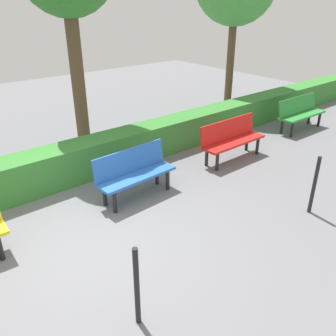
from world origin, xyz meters
name	(u,v)px	position (x,y,z in m)	size (l,w,h in m)	color
ground_plane	(90,244)	(0.00, 0.00, 0.00)	(23.43, 23.43, 0.00)	slate
bench_green	(300,112)	(-6.67, -0.85, 0.48)	(1.57, 0.50, 0.86)	#2D8C38
bench_red	(231,138)	(-3.82, -0.73, 0.48)	(1.61, 0.46, 0.86)	red
bench_blue	(134,171)	(-1.30, -0.73, 0.48)	(1.48, 0.51, 0.86)	blue
hedge_row	(94,156)	(-1.21, -2.01, 0.35)	(19.43, 0.63, 0.71)	#387F33
railing_post_mid	(314,185)	(-3.20, 1.55, 0.50)	(0.06, 0.06, 1.00)	black
railing_post_far	(137,287)	(0.24, 1.55, 0.50)	(0.06, 0.06, 1.00)	black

